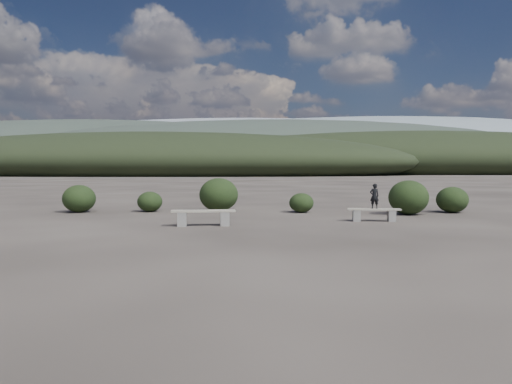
{
  "coord_description": "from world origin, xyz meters",
  "views": [
    {
      "loc": [
        0.53,
        -10.87,
        1.85
      ],
      "look_at": [
        0.05,
        3.5,
        1.1
      ],
      "focal_mm": 35.0,
      "sensor_mm": 36.0,
      "label": 1
    }
  ],
  "objects": [
    {
      "name": "shrub_d",
      "position": [
        5.7,
        8.21,
        0.66
      ],
      "size": [
        1.5,
        1.5,
        1.31
      ],
      "primitive_type": "ellipsoid",
      "color": "black",
      "rests_on": "ground"
    },
    {
      "name": "shrub_f",
      "position": [
        -7.2,
        8.73,
        0.55
      ],
      "size": [
        1.3,
        1.3,
        1.1
      ],
      "primitive_type": "ellipsoid",
      "color": "black",
      "rests_on": "ground"
    },
    {
      "name": "seated_person",
      "position": [
        3.93,
        5.81,
        0.85
      ],
      "size": [
        0.32,
        0.22,
        0.83
      ],
      "primitive_type": "imported",
      "rotation": [
        0.0,
        0.0,
        3.21
      ],
      "color": "black",
      "rests_on": "bench_right"
    },
    {
      "name": "shrub_c",
      "position": [
        1.68,
        8.92,
        0.39
      ],
      "size": [
        0.97,
        0.97,
        0.78
      ],
      "primitive_type": "ellipsoid",
      "color": "black",
      "rests_on": "ground"
    },
    {
      "name": "shrub_b",
      "position": [
        -1.67,
        9.37,
        0.68
      ],
      "size": [
        1.59,
        1.59,
        1.36
      ],
      "primitive_type": "ellipsoid",
      "color": "black",
      "rests_on": "ground"
    },
    {
      "name": "ground",
      "position": [
        0.0,
        0.0,
        0.0
      ],
      "size": [
        1200.0,
        1200.0,
        0.0
      ],
      "primitive_type": "plane",
      "color": "#2C2622",
      "rests_on": "ground"
    },
    {
      "name": "shrub_e",
      "position": [
        7.65,
        9.06,
        0.52
      ],
      "size": [
        1.24,
        1.24,
        1.03
      ],
      "primitive_type": "ellipsoid",
      "color": "black",
      "rests_on": "ground"
    },
    {
      "name": "mountain_ridges",
      "position": [
        -7.48,
        339.06,
        10.84
      ],
      "size": [
        500.0,
        400.0,
        56.0
      ],
      "color": "black",
      "rests_on": "ground"
    },
    {
      "name": "bench_left",
      "position": [
        -1.6,
        4.38,
        0.3
      ],
      "size": [
        2.01,
        0.68,
        0.49
      ],
      "rotation": [
        0.0,
        0.0,
        0.14
      ],
      "color": "slate",
      "rests_on": "ground"
    },
    {
      "name": "shrub_a",
      "position": [
        -4.43,
        9.07,
        0.41
      ],
      "size": [
        1.0,
        1.0,
        0.82
      ],
      "primitive_type": "ellipsoid",
      "color": "black",
      "rests_on": "ground"
    },
    {
      "name": "bench_right",
      "position": [
        3.92,
        5.81,
        0.26
      ],
      "size": [
        1.75,
        0.45,
        0.43
      ],
      "rotation": [
        0.0,
        0.0,
        -0.05
      ],
      "color": "slate",
      "rests_on": "ground"
    }
  ]
}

